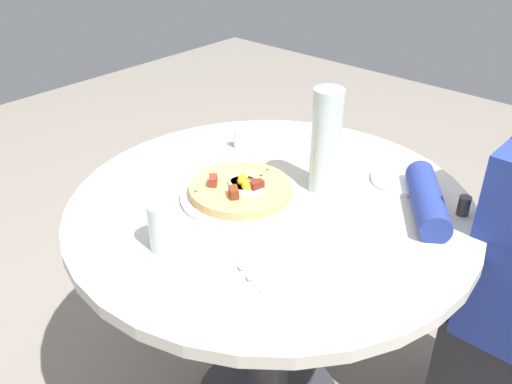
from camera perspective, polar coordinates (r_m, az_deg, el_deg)
dining_table at (r=1.40m, az=1.51°, el=-6.99°), size 0.98×0.98×0.73m
pizza_plate at (r=1.32m, az=-1.60°, el=-0.34°), size 0.29×0.29×0.01m
breakfast_pizza at (r=1.30m, az=-1.57°, el=0.37°), size 0.25×0.25×0.05m
bread_plate at (r=1.43m, az=15.06°, el=1.27°), size 0.16×0.16×0.01m
napkin at (r=1.11m, az=2.78°, el=-7.24°), size 0.21×0.19×0.00m
fork at (r=1.12m, az=2.32°, el=-6.56°), size 0.17×0.07×0.00m
knife at (r=1.10m, az=3.27°, el=-7.56°), size 0.17×0.07×0.00m
water_glass at (r=1.14m, az=-9.56°, el=-3.51°), size 0.07×0.07×0.11m
water_bottle at (r=1.31m, az=7.33°, el=5.32°), size 0.07×0.07×0.26m
salt_shaker at (r=1.55m, az=-1.83°, el=5.61°), size 0.03×0.03×0.05m
pepper_shaker at (r=1.33m, az=20.96°, el=-1.35°), size 0.03×0.03×0.05m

